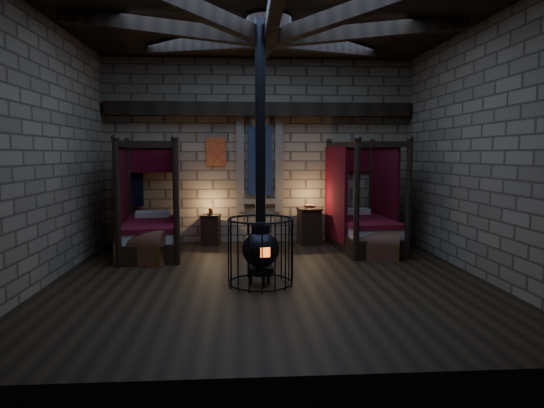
{
  "coord_description": "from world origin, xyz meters",
  "views": [
    {
      "loc": [
        -0.49,
        -7.76,
        2.05
      ],
      "look_at": [
        0.09,
        0.6,
        1.18
      ],
      "focal_mm": 32.0,
      "sensor_mm": 36.0,
      "label": 1
    }
  ],
  "objects": [
    {
      "name": "bed_left",
      "position": [
        -2.29,
        2.23,
        0.56
      ],
      "size": [
        1.41,
        2.3,
        2.28
      ],
      "rotation": [
        0.0,
        0.0,
        0.12
      ],
      "color": "black",
      "rests_on": "ground"
    },
    {
      "name": "trunk_left",
      "position": [
        -2.28,
        1.32,
        0.3
      ],
      "size": [
        1.03,
        0.8,
        0.67
      ],
      "rotation": [
        0.0,
        0.0,
        -0.27
      ],
      "color": "brown",
      "rests_on": "ground"
    },
    {
      "name": "room",
      "position": [
        -0.0,
        0.09,
        3.74
      ],
      "size": [
        7.02,
        7.02,
        4.29
      ],
      "color": "black",
      "rests_on": "ground"
    },
    {
      "name": "bed_right",
      "position": [
        2.18,
        2.42,
        0.56
      ],
      "size": [
        1.32,
        2.27,
        2.29
      ],
      "rotation": [
        0.0,
        0.0,
        0.08
      ],
      "color": "black",
      "rests_on": "ground"
    },
    {
      "name": "stove",
      "position": [
        -0.15,
        -0.34,
        0.63
      ],
      "size": [
        1.03,
        1.03,
        4.05
      ],
      "rotation": [
        0.0,
        0.0,
        0.2
      ],
      "color": "black",
      "rests_on": "ground"
    },
    {
      "name": "trunk_right",
      "position": [
        2.25,
        1.38,
        0.24
      ],
      "size": [
        0.85,
        0.67,
        0.55
      ],
      "rotation": [
        0.0,
        0.0,
        -0.3
      ],
      "color": "brown",
      "rests_on": "ground"
    },
    {
      "name": "nightstand_left",
      "position": [
        -1.12,
        3.13,
        0.35
      ],
      "size": [
        0.48,
        0.46,
        0.84
      ],
      "rotation": [
        0.0,
        0.0,
        -0.14
      ],
      "color": "black",
      "rests_on": "ground"
    },
    {
      "name": "nightstand_right",
      "position": [
        1.11,
        3.04,
        0.42
      ],
      "size": [
        0.57,
        0.55,
        0.9
      ],
      "rotation": [
        0.0,
        0.0,
        0.13
      ],
      "color": "black",
      "rests_on": "ground"
    }
  ]
}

